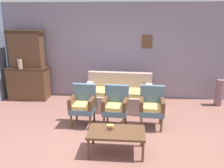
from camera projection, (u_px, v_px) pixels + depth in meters
name	position (u px, v px, depth m)	size (l,w,h in m)	color
ground_plane	(105.00, 142.00, 4.50)	(7.68, 7.68, 0.00)	#84564C
wall_back_with_decor	(115.00, 52.00, 6.61)	(6.40, 0.09, 2.70)	gray
side_cabinet	(29.00, 83.00, 6.71)	(1.16, 0.55, 0.93)	brown
cabinet_upper_hutch	(27.00, 49.00, 6.50)	(0.99, 0.38, 1.03)	brown
vase_on_cabinet	(20.00, 64.00, 6.37)	(0.12, 0.12, 0.26)	tan
floral_couch	(119.00, 96.00, 6.04)	(1.73, 0.87, 0.90)	tan
armchair_row_middle	(83.00, 103.00, 5.10)	(0.55, 0.52, 0.90)	slate
armchair_near_cabinet	(116.00, 105.00, 5.02)	(0.56, 0.54, 0.90)	slate
armchair_by_doorway	(152.00, 105.00, 4.99)	(0.55, 0.52, 0.90)	slate
coffee_table	(116.00, 133.00, 4.06)	(1.00, 0.56, 0.42)	brown
book_stack_on_table	(110.00, 127.00, 4.10)	(0.15, 0.10, 0.09)	#D98881
floor_vase_by_wall	(219.00, 93.00, 6.21)	(0.20, 0.20, 0.71)	#72535D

